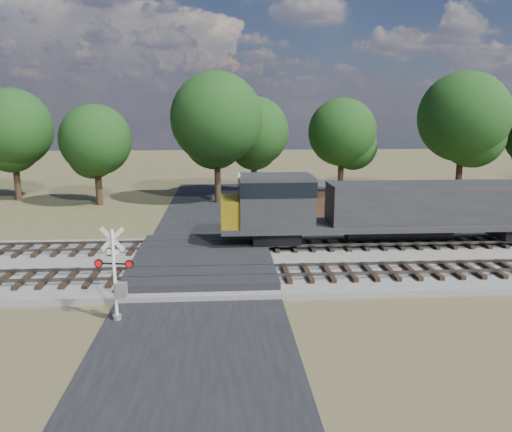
{
  "coord_description": "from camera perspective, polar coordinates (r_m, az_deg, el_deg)",
  "views": [
    {
      "loc": [
        1.05,
        -24.3,
        7.88
      ],
      "look_at": [
        2.83,
        2.0,
        2.33
      ],
      "focal_mm": 35.0,
      "sensor_mm": 36.0,
      "label": 1
    }
  ],
  "objects": [
    {
      "name": "track_far",
      "position": [
        28.38,
        0.46,
        -3.36
      ],
      "size": [
        140.0,
        2.6,
        0.33
      ],
      "color": "black",
      "rests_on": "ballast_bed"
    },
    {
      "name": "treeline",
      "position": [
        45.39,
        6.05,
        10.36
      ],
      "size": [
        82.95,
        11.07,
        11.63
      ],
      "color": "black",
      "rests_on": "ground"
    },
    {
      "name": "road",
      "position": [
        25.55,
        -6.07,
        -6.04
      ],
      "size": [
        7.0,
        60.0,
        0.08
      ],
      "primitive_type": "cube",
      "color": "black",
      "rests_on": "ground"
    },
    {
      "name": "ballast_bed",
      "position": [
        27.47,
        15.37,
        -4.89
      ],
      "size": [
        140.0,
        10.0,
        0.3
      ],
      "primitive_type": "cube",
      "color": "gray",
      "rests_on": "ground"
    },
    {
      "name": "track_near",
      "position": [
        23.61,
        1.38,
        -6.55
      ],
      "size": [
        140.0,
        2.6,
        0.33
      ],
      "color": "black",
      "rests_on": "ballast_bed"
    },
    {
      "name": "ground",
      "position": [
        25.57,
        -6.07,
        -6.13
      ],
      "size": [
        160.0,
        160.0,
        0.0
      ],
      "primitive_type": "plane",
      "color": "#4F532C",
      "rests_on": "ground"
    },
    {
      "name": "crossing_panel",
      "position": [
        25.95,
        -6.04,
        -5.12
      ],
      "size": [
        7.0,
        9.0,
        0.62
      ],
      "primitive_type": "cube",
      "color": "#262628",
      "rests_on": "ground"
    },
    {
      "name": "crossing_signal_near",
      "position": [
        19.64,
        -15.61,
        -7.37
      ],
      "size": [
        1.49,
        0.36,
        3.72
      ],
      "rotation": [
        0.0,
        0.0,
        -0.14
      ],
      "color": "silver",
      "rests_on": "ground"
    },
    {
      "name": "crossing_signal_far",
      "position": [
        33.22,
        1.12,
        1.03
      ],
      "size": [
        1.56,
        0.38,
        3.9
      ],
      "rotation": [
        0.0,
        0.0,
        3.3
      ],
      "color": "silver",
      "rests_on": "ground"
    },
    {
      "name": "equipment_shed",
      "position": [
        37.75,
        6.17,
        1.85
      ],
      "size": [
        4.82,
        4.82,
        2.65
      ],
      "rotation": [
        0.0,
        0.0,
        -0.28
      ],
      "color": "#4B2D20",
      "rests_on": "ground"
    }
  ]
}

